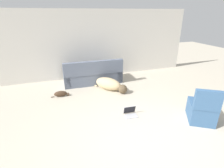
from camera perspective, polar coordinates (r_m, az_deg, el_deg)
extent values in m
plane|color=#BCB29E|center=(3.65, 11.68, -18.47)|extent=(20.00, 20.00, 0.00)
cube|color=silver|center=(6.76, -5.55, 12.78)|extent=(7.62, 0.06, 2.48)
cube|color=slate|center=(6.35, -6.39, 2.43)|extent=(2.04, 0.89, 0.41)
cube|color=slate|center=(5.88, -5.88, 5.27)|extent=(2.02, 0.19, 0.46)
cube|color=slate|center=(6.54, 1.43, 3.82)|extent=(0.22, 0.84, 0.55)
cube|color=slate|center=(6.23, -14.63, 2.12)|extent=(0.22, 0.84, 0.55)
ellipsoid|color=tan|center=(5.68, -1.24, 0.07)|extent=(0.89, 0.97, 0.40)
sphere|color=brown|center=(5.45, 3.52, -1.67)|extent=(0.40, 0.40, 0.28)
cylinder|color=tan|center=(6.06, -5.79, -0.39)|extent=(0.18, 0.21, 0.05)
ellipsoid|color=#473323|center=(5.48, -16.45, -3.07)|extent=(0.39, 0.16, 0.18)
sphere|color=brown|center=(5.49, -14.17, -3.23)|extent=(0.10, 0.10, 0.09)
cylinder|color=#473323|center=(5.52, -18.81, -4.03)|extent=(0.10, 0.03, 0.02)
cube|color=#B7B7BC|center=(4.36, 6.26, -10.37)|extent=(0.33, 0.23, 0.02)
cube|color=#B7B7BC|center=(4.40, 5.72, -8.33)|extent=(0.32, 0.09, 0.20)
cube|color=black|center=(4.40, 5.77, -8.39)|extent=(0.29, 0.07, 0.18)
cube|color=#385B84|center=(4.62, 27.01, -8.01)|extent=(0.81, 0.86, 0.42)
cube|color=#385B84|center=(4.18, 28.84, -4.76)|extent=(0.51, 0.39, 0.45)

